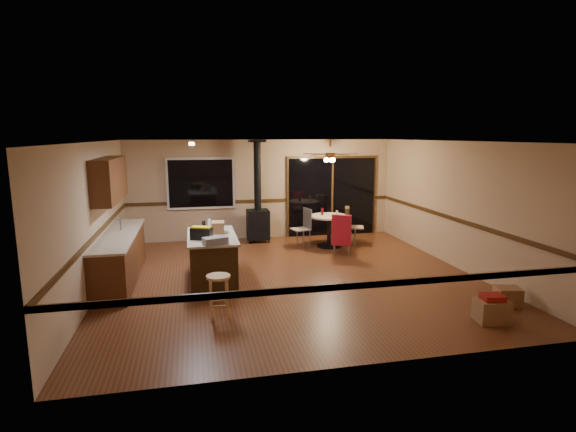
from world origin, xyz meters
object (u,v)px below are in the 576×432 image
object	(u,v)px
box_corner_a	(492,311)
chair_near	(342,230)
wood_stove	(258,214)
chair_left	(304,223)
box_corner_b	(508,296)
toolbox_black	(202,234)
dining_table	(329,225)
toolbox_grey	(215,241)
chair_right	(348,221)
blue_bucket	(224,283)
bar_stool	(219,296)
kitchen_island	(213,259)
box_under_window	(212,236)

from	to	relation	value
box_corner_a	chair_near	bearing A→B (deg)	103.84
wood_stove	box_corner_a	world-z (taller)	wood_stove
chair_left	box_corner_b	distance (m)	5.02
wood_stove	toolbox_black	bearing A→B (deg)	-114.03
wood_stove	dining_table	size ratio (longest dim) A/B	2.64
toolbox_black	box_corner_a	distance (m)	4.84
toolbox_grey	chair_right	size ratio (longest dim) A/B	0.57
wood_stove	chair_near	bearing A→B (deg)	-46.93
blue_bucket	chair_near	distance (m)	3.32
toolbox_grey	box_corner_a	size ratio (longest dim) A/B	0.90
toolbox_grey	box_corner_b	distance (m)	4.87
toolbox_grey	bar_stool	distance (m)	1.15
kitchen_island	box_corner_b	xyz separation A→B (m)	(4.60, -2.18, -0.30)
bar_stool	chair_near	xyz separation A→B (m)	(2.94, 2.96, 0.27)
dining_table	chair_near	size ratio (longest dim) A/B	1.36
kitchen_island	bar_stool	distance (m)	1.68
wood_stove	dining_table	distance (m)	1.87
chair_near	kitchen_island	bearing A→B (deg)	-156.52
kitchen_island	box_corner_a	size ratio (longest dim) A/B	3.81
toolbox_grey	dining_table	bearing A→B (deg)	44.66
bar_stool	box_under_window	xyz separation A→B (m)	(0.11, 4.78, -0.15)
wood_stove	blue_bucket	size ratio (longest dim) A/B	8.79
toolbox_black	box_under_window	distance (m)	3.50
toolbox_grey	chair_right	world-z (taller)	toolbox_grey
box_corner_b	blue_bucket	bearing A→B (deg)	158.89
wood_stove	chair_right	distance (m)	2.30
toolbox_black	kitchen_island	bearing A→B (deg)	56.87
box_under_window	box_corner_a	world-z (taller)	box_under_window
wood_stove	box_corner_b	xyz separation A→B (m)	(3.30, -5.23, -0.58)
toolbox_black	box_under_window	size ratio (longest dim) A/B	0.82
chair_right	box_corner_a	world-z (taller)	chair_right
kitchen_island	dining_table	size ratio (longest dim) A/B	1.76
bar_stool	box_under_window	size ratio (longest dim) A/B	1.45
kitchen_island	toolbox_black	size ratio (longest dim) A/B	4.57
kitchen_island	box_corner_a	world-z (taller)	kitchen_island
chair_right	box_corner_b	bearing A→B (deg)	-75.53
wood_stove	chair_near	size ratio (longest dim) A/B	3.60
toolbox_black	blue_bucket	world-z (taller)	toolbox_black
toolbox_black	chair_left	bearing A→B (deg)	45.48
kitchen_island	chair_near	xyz separation A→B (m)	(2.95, 1.28, 0.14)
kitchen_island	blue_bucket	xyz separation A→B (m)	(0.17, -0.47, -0.33)
dining_table	chair_left	size ratio (longest dim) A/B	1.85
kitchen_island	toolbox_black	distance (m)	0.65
kitchen_island	box_corner_b	bearing A→B (deg)	-25.34
toolbox_grey	chair_near	xyz separation A→B (m)	(2.93, 2.00, -0.36)
chair_near	box_under_window	xyz separation A→B (m)	(-2.83, 1.82, -0.42)
chair_near	box_corner_a	world-z (taller)	chair_near
blue_bucket	box_under_window	bearing A→B (deg)	90.78
chair_left	blue_bucket	bearing A→B (deg)	-128.31
wood_stove	box_under_window	bearing A→B (deg)	177.58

